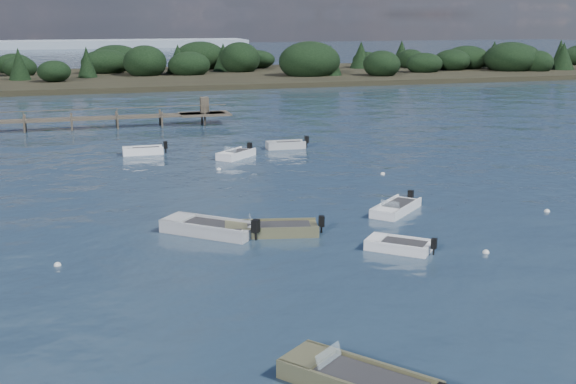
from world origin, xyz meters
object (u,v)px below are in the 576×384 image
object	(u,v)px
dinghy_extra_a	(399,247)
dinghy_extra_b	(236,156)
dinghy_mid_grey	(209,230)
dinghy_mid_white_a	(271,231)
dinghy_near_olive	(358,383)
dinghy_mid_white_b	(396,210)
tender_far_grey_b	(286,146)
tender_far_white	(143,152)

from	to	relation	value
dinghy_extra_a	dinghy_extra_b	xyz separation A→B (m)	(-2.44, 24.16, 0.03)
dinghy_mid_grey	dinghy_mid_white_a	size ratio (longest dim) A/B	0.94
dinghy_near_olive	dinghy_extra_b	bearing A→B (deg)	83.20
dinghy_mid_grey	dinghy_near_olive	xyz separation A→B (m)	(1.38, -16.65, -0.02)
dinghy_extra_a	dinghy_mid_white_b	world-z (taller)	dinghy_mid_white_b
dinghy_mid_white_b	dinghy_extra_a	bearing A→B (deg)	-113.76
dinghy_mid_white_a	tender_far_grey_b	distance (m)	23.95
dinghy_mid_grey	dinghy_near_olive	distance (m)	16.71
dinghy_mid_grey	dinghy_near_olive	world-z (taller)	dinghy_mid_grey
dinghy_mid_white_a	dinghy_mid_white_b	size ratio (longest dim) A/B	1.30
dinghy_near_olive	dinghy_extra_a	bearing A→B (deg)	59.83
dinghy_extra_b	dinghy_mid_white_b	bearing A→B (deg)	-73.97
dinghy_mid_grey	tender_far_white	size ratio (longest dim) A/B	1.37
dinghy_mid_grey	dinghy_mid_white_b	size ratio (longest dim) A/B	1.22
dinghy_near_olive	dinghy_mid_white_a	size ratio (longest dim) A/B	0.94
tender_far_grey_b	tender_far_white	bearing A→B (deg)	176.33
dinghy_mid_grey	dinghy_mid_white_a	bearing A→B (deg)	-17.77
dinghy_mid_grey	dinghy_mid_white_a	xyz separation A→B (m)	(2.99, -0.96, -0.03)
dinghy_mid_grey	tender_far_grey_b	xyz separation A→B (m)	(10.45, 21.80, -0.01)
dinghy_extra_b	tender_far_grey_b	distance (m)	5.57
dinghy_extra_b	tender_far_grey_b	size ratio (longest dim) A/B	0.98
dinghy_mid_white_a	tender_far_white	xyz separation A→B (m)	(-4.11, 23.50, 0.02)
dinghy_extra_b	tender_far_grey_b	bearing A→B (deg)	30.01
dinghy_extra_a	tender_far_white	distance (m)	29.17
dinghy_mid_white_a	tender_far_white	size ratio (longest dim) A/B	1.45
tender_far_white	tender_far_grey_b	size ratio (longest dim) A/B	0.99
dinghy_mid_grey	dinghy_extra_a	size ratio (longest dim) A/B	1.49
dinghy_mid_grey	dinghy_mid_white_b	distance (m)	10.84
dinghy_extra_b	dinghy_extra_a	bearing A→B (deg)	-84.24
dinghy_mid_grey	dinghy_extra_b	bearing A→B (deg)	73.51
dinghy_mid_grey	dinghy_extra_b	world-z (taller)	dinghy_mid_grey
tender_far_grey_b	dinghy_extra_b	bearing A→B (deg)	-149.99
dinghy_mid_white_a	dinghy_extra_b	size ratio (longest dim) A/B	1.47
dinghy_extra_a	tender_far_grey_b	distance (m)	27.05
dinghy_near_olive	tender_far_white	distance (m)	39.27
dinghy_extra_a	dinghy_mid_white_a	bearing A→B (deg)	140.53
dinghy_mid_grey	dinghy_mid_white_a	distance (m)	3.14
tender_far_grey_b	dinghy_mid_white_b	bearing A→B (deg)	-89.06
tender_far_white	tender_far_grey_b	world-z (taller)	tender_far_grey_b
dinghy_extra_a	tender_far_grey_b	bearing A→B (deg)	84.95
dinghy_near_olive	tender_far_grey_b	bearing A→B (deg)	76.72
dinghy_near_olive	dinghy_mid_white_b	distance (m)	20.04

